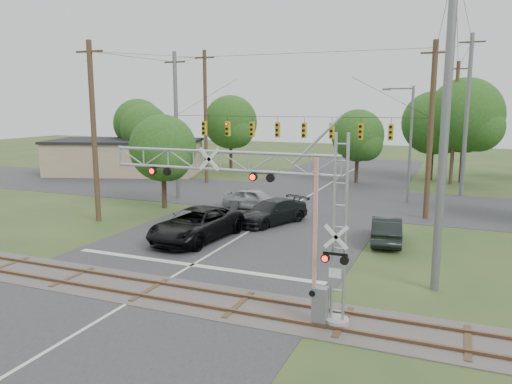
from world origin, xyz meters
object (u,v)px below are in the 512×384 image
at_px(sedan_silver, 254,199).
at_px(commercial_building, 125,157).
at_px(crossing_gantry, 263,205).
at_px(traffic_signal_span, 302,129).
at_px(streetlight, 408,138).
at_px(pickup_black, 196,224).
at_px(car_dark, 272,212).

bearing_deg(sedan_silver, commercial_building, 57.06).
distance_m(crossing_gantry, traffic_signal_span, 18.92).
distance_m(crossing_gantry, streetlight, 23.62).
bearing_deg(pickup_black, traffic_signal_span, 80.37).
distance_m(pickup_black, car_dark, 5.83).
height_order(traffic_signal_span, car_dark, traffic_signal_span).
xyz_separation_m(crossing_gantry, pickup_black, (-7.11, 7.89, -3.17)).
bearing_deg(pickup_black, car_dark, 69.76).
bearing_deg(crossing_gantry, commercial_building, 133.69).
height_order(commercial_building, streetlight, streetlight).
xyz_separation_m(crossing_gantry, streetlight, (2.56, 23.46, 0.89)).
bearing_deg(sedan_silver, crossing_gantry, -158.74).
relative_size(car_dark, streetlight, 0.60).
bearing_deg(commercial_building, crossing_gantry, -64.34).
bearing_deg(crossing_gantry, car_dark, 109.14).
height_order(car_dark, sedan_silver, same).
xyz_separation_m(pickup_black, car_dark, (2.55, 5.24, -0.12)).
relative_size(car_dark, sedan_silver, 1.17).
relative_size(crossing_gantry, pickup_black, 1.44).
xyz_separation_m(traffic_signal_span, pickup_black, (-2.86, -10.46, -4.84)).
distance_m(commercial_building, streetlight, 30.65).
xyz_separation_m(crossing_gantry, sedan_silver, (-7.33, 16.82, -3.29)).
height_order(traffic_signal_span, streetlight, traffic_signal_span).
bearing_deg(car_dark, commercial_building, 169.53).
relative_size(crossing_gantry, sedan_silver, 2.05).
height_order(crossing_gantry, commercial_building, crossing_gantry).
height_order(pickup_black, commercial_building, commercial_building).
xyz_separation_m(traffic_signal_span, car_dark, (-0.31, -5.22, -4.97)).
relative_size(pickup_black, sedan_silver, 1.43).
bearing_deg(sedan_silver, pickup_black, 179.15).
distance_m(pickup_black, commercial_building, 29.17).
relative_size(traffic_signal_span, pickup_black, 3.01).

